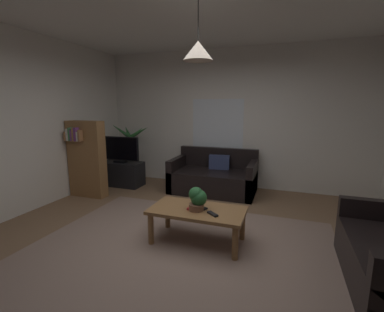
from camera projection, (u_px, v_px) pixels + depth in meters
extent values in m
cube|color=brown|center=(184.00, 246.00, 3.24)|extent=(5.42, 5.33, 0.02)
cube|color=gray|center=(177.00, 254.00, 3.06)|extent=(3.52, 2.93, 0.01)
cube|color=silver|center=(231.00, 119.00, 5.48)|extent=(5.54, 0.06, 2.79)
cube|color=silver|center=(7.00, 124.00, 3.89)|extent=(0.06, 5.33, 2.79)
cube|color=white|center=(217.00, 126.00, 5.57)|extent=(1.07, 0.01, 1.11)
cube|color=black|center=(213.00, 182.00, 5.23)|extent=(1.61, 0.90, 0.42)
cube|color=black|center=(218.00, 157.00, 5.51)|extent=(1.61, 0.12, 0.40)
cube|color=black|center=(178.00, 173.00, 5.45)|extent=(0.12, 0.90, 0.64)
cube|color=black|center=(252.00, 180.00, 4.96)|extent=(0.12, 0.90, 0.64)
cube|color=navy|center=(219.00, 162.00, 5.34)|extent=(0.41, 0.18, 0.28)
cube|color=black|center=(382.00, 228.00, 2.98)|extent=(0.90, 0.12, 0.64)
cube|color=olive|center=(197.00, 210.00, 3.27)|extent=(1.15, 0.60, 0.04)
cylinder|color=olive|center=(151.00, 229.00, 3.25)|extent=(0.07, 0.07, 0.39)
cylinder|color=olive|center=(235.00, 243.00, 2.91)|extent=(0.07, 0.07, 0.39)
cylinder|color=olive|center=(168.00, 214.00, 3.70)|extent=(0.07, 0.07, 0.39)
cylinder|color=olive|center=(242.00, 225.00, 3.36)|extent=(0.07, 0.07, 0.39)
cube|color=#B22D2D|center=(194.00, 209.00, 3.22)|extent=(0.17, 0.12, 0.03)
cube|color=black|center=(213.00, 214.00, 3.08)|extent=(0.16, 0.14, 0.02)
cube|color=black|center=(202.00, 210.00, 3.20)|extent=(0.11, 0.17, 0.02)
cylinder|color=brown|center=(196.00, 207.00, 3.21)|extent=(0.18, 0.18, 0.08)
sphere|color=#235B2D|center=(199.00, 198.00, 3.21)|extent=(0.20, 0.20, 0.20)
sphere|color=#235B2D|center=(196.00, 194.00, 3.21)|extent=(0.17, 0.17, 0.17)
cube|color=black|center=(122.00, 174.00, 5.68)|extent=(0.90, 0.44, 0.50)
cube|color=black|center=(120.00, 148.00, 5.56)|extent=(0.87, 0.05, 0.49)
cube|color=black|center=(119.00, 149.00, 5.54)|extent=(0.83, 0.00, 0.45)
cube|color=black|center=(120.00, 161.00, 5.61)|extent=(0.24, 0.16, 0.04)
cylinder|color=brown|center=(132.00, 173.00, 6.11)|extent=(0.32, 0.32, 0.30)
cylinder|color=brown|center=(131.00, 152.00, 6.03)|extent=(0.05, 0.05, 0.68)
cone|color=#2D6B33|center=(139.00, 132.00, 5.84)|extent=(0.54, 0.17, 0.34)
cone|color=#2D6B33|center=(137.00, 133.00, 6.07)|extent=(0.22, 0.38, 0.31)
cone|color=#2D6B33|center=(127.00, 132.00, 6.07)|extent=(0.34, 0.28, 0.33)
cone|color=#2D6B33|center=(121.00, 131.00, 5.89)|extent=(0.39, 0.32, 0.39)
cone|color=#2D6B33|center=(126.00, 135.00, 5.73)|extent=(0.15, 0.48, 0.27)
cube|color=olive|center=(87.00, 159.00, 4.92)|extent=(0.70, 0.22, 1.40)
cube|color=#99663F|center=(68.00, 136.00, 4.82)|extent=(0.04, 0.16, 0.16)
cube|color=beige|center=(70.00, 135.00, 4.80)|extent=(0.04, 0.16, 0.21)
cube|color=#387247|center=(72.00, 134.00, 4.79)|extent=(0.04, 0.16, 0.24)
cube|color=#72387F|center=(74.00, 135.00, 4.78)|extent=(0.03, 0.16, 0.20)
cube|color=#99663F|center=(75.00, 134.00, 4.76)|extent=(0.04, 0.16, 0.23)
cube|color=#72387F|center=(78.00, 134.00, 4.74)|extent=(0.05, 0.16, 0.24)
cube|color=beige|center=(80.00, 136.00, 4.73)|extent=(0.03, 0.16, 0.17)
cube|color=#99663F|center=(82.00, 135.00, 4.72)|extent=(0.04, 0.16, 0.20)
cylinder|color=black|center=(198.00, 19.00, 2.87)|extent=(0.01, 0.01, 0.43)
cone|color=beige|center=(198.00, 51.00, 2.93)|extent=(0.34, 0.34, 0.21)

